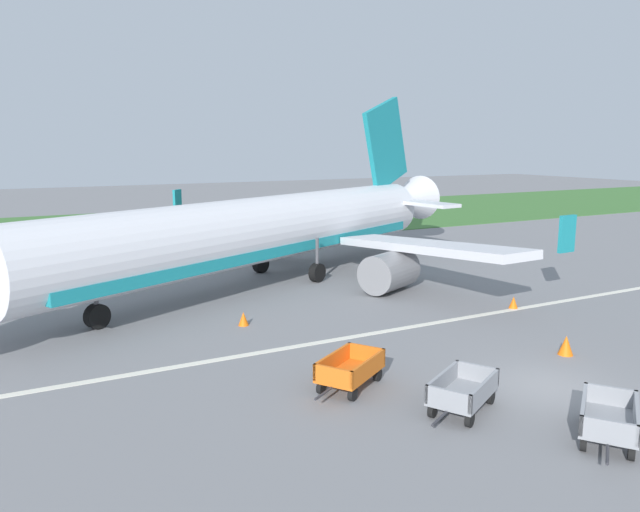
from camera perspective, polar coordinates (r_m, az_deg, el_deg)
ground_plane at (r=21.86m, az=20.56°, el=-11.43°), size 220.00×220.00×0.00m
grass_strip at (r=62.45m, az=-13.31°, el=2.90°), size 220.00×28.00×0.06m
apron_stripe at (r=27.12m, az=8.50°, el=-6.60°), size 120.00×0.36×0.01m
airplane at (r=35.15m, az=-4.59°, el=2.48°), size 35.38×29.11×11.34m
baggage_cart_second_in_row at (r=18.65m, az=25.46°, el=-13.64°), size 3.30×2.70×1.07m
baggage_cart_third_in_row at (r=19.12m, az=13.24°, el=-12.27°), size 3.47×2.43×1.07m
baggage_cart_fourth_in_row at (r=20.31m, az=2.84°, el=-10.61°), size 3.39×2.53×1.07m
traffic_cone_near_plane at (r=31.22m, az=17.69°, el=-4.17°), size 0.44×0.44×0.58m
traffic_cone_mid_apron at (r=27.20m, az=-7.19°, el=-5.86°), size 0.46×0.46×0.61m
traffic_cone_by_carts at (r=25.14m, az=22.07°, el=-7.77°), size 0.57×0.57×0.75m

